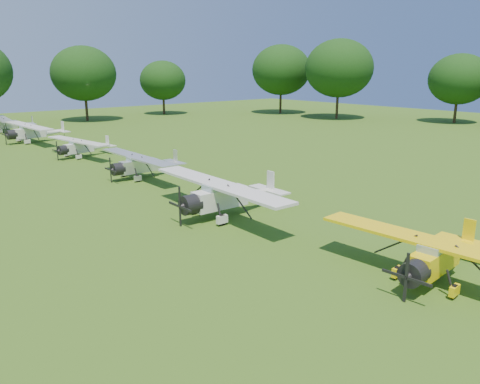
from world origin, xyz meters
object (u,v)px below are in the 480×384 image
object	(u,v)px
aircraft_3	(227,194)
aircraft_5	(83,146)
aircraft_6	(34,131)
aircraft_7	(8,123)
aircraft_2	(440,253)
aircraft_4	(144,163)

from	to	relation	value
aircraft_3	aircraft_5	world-z (taller)	aircraft_3
aircraft_3	aircraft_6	xyz separation A→B (m)	(0.22, 37.60, -0.01)
aircraft_3	aircraft_7	bearing A→B (deg)	90.80
aircraft_2	aircraft_5	distance (m)	37.15
aircraft_4	aircraft_5	bearing A→B (deg)	90.65
aircraft_2	aircraft_6	world-z (taller)	aircraft_6
aircraft_2	aircraft_6	distance (m)	50.28
aircraft_2	aircraft_5	world-z (taller)	aircraft_2
aircraft_2	aircraft_3	size ratio (longest dim) A/B	0.88
aircraft_3	aircraft_6	bearing A→B (deg)	90.84
aircraft_6	aircraft_5	bearing A→B (deg)	-90.43
aircraft_4	aircraft_6	bearing A→B (deg)	91.65
aircraft_3	aircraft_7	xyz separation A→B (m)	(0.32, 49.62, -0.13)
aircraft_4	aircraft_7	xyz separation A→B (m)	(-0.77, 37.29, 0.05)
aircraft_4	aircraft_5	world-z (taller)	aircraft_4
aircraft_2	aircraft_4	bearing A→B (deg)	86.21
aircraft_4	aircraft_5	size ratio (longest dim) A/B	1.05
aircraft_2	aircraft_7	bearing A→B (deg)	86.66
aircraft_2	aircraft_3	distance (m)	12.74
aircraft_3	aircraft_4	size ratio (longest dim) A/B	1.16
aircraft_6	aircraft_7	world-z (taller)	aircraft_6
aircraft_5	aircraft_7	size ratio (longest dim) A/B	0.90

